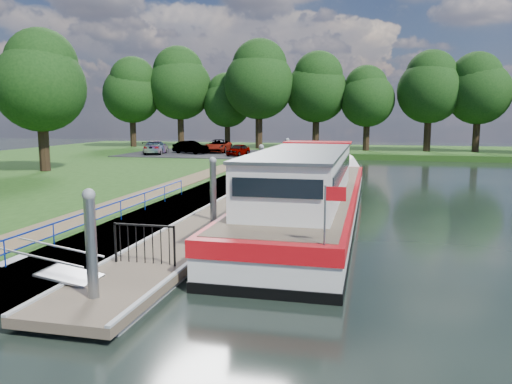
% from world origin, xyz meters
% --- Properties ---
extents(ground, '(160.00, 160.00, 0.00)m').
position_xyz_m(ground, '(0.00, 0.00, 0.00)').
color(ground, black).
rests_on(ground, ground).
extents(bank_edge, '(1.10, 90.00, 0.78)m').
position_xyz_m(bank_edge, '(-2.55, 15.00, 0.39)').
color(bank_edge, '#473D2D').
rests_on(bank_edge, ground).
extents(far_bank, '(60.00, 18.00, 0.60)m').
position_xyz_m(far_bank, '(12.00, 52.00, 0.30)').
color(far_bank, '#1C3F12').
rests_on(far_bank, ground).
extents(footpath, '(1.60, 40.00, 0.05)m').
position_xyz_m(footpath, '(-4.40, 8.00, 0.80)').
color(footpath, brown).
rests_on(footpath, riverbank).
extents(carpark, '(14.00, 12.00, 0.06)m').
position_xyz_m(carpark, '(-11.00, 38.00, 0.81)').
color(carpark, black).
rests_on(carpark, riverbank).
extents(blue_fence, '(0.04, 18.04, 0.72)m').
position_xyz_m(blue_fence, '(-2.75, 3.00, 1.31)').
color(blue_fence, '#0C2DBF').
rests_on(blue_fence, riverbank).
extents(pontoon, '(2.50, 30.00, 0.56)m').
position_xyz_m(pontoon, '(0.00, 13.00, 0.18)').
color(pontoon, brown).
rests_on(pontoon, ground).
extents(mooring_piles, '(0.30, 27.30, 3.55)m').
position_xyz_m(mooring_piles, '(0.00, 13.00, 1.28)').
color(mooring_piles, gray).
rests_on(mooring_piles, ground).
extents(gangway, '(2.58, 1.00, 0.92)m').
position_xyz_m(gangway, '(-1.85, 0.50, 0.63)').
color(gangway, '#A5A8AD').
rests_on(gangway, ground).
extents(gate_panel, '(1.85, 0.05, 1.15)m').
position_xyz_m(gate_panel, '(-0.00, 2.20, 1.15)').
color(gate_panel, black).
rests_on(gate_panel, ground).
extents(barge, '(4.36, 21.15, 4.78)m').
position_xyz_m(barge, '(3.60, 11.67, 1.09)').
color(barge, black).
rests_on(barge, ground).
extents(horizon_trees, '(54.38, 10.03, 12.87)m').
position_xyz_m(horizon_trees, '(-1.61, 48.68, 7.95)').
color(horizon_trees, '#332316').
rests_on(horizon_trees, ground).
extents(bank_tree_a, '(6.12, 6.12, 9.72)m').
position_xyz_m(bank_tree_a, '(-15.99, 20.08, 7.02)').
color(bank_tree_a, '#332316').
rests_on(bank_tree_a, riverbank).
extents(car_a, '(1.86, 3.42, 1.10)m').
position_xyz_m(car_a, '(-6.29, 35.66, 1.39)').
color(car_a, '#999999').
rests_on(car_a, carpark).
extents(car_b, '(4.06, 2.57, 1.26)m').
position_xyz_m(car_b, '(-11.56, 36.95, 1.47)').
color(car_b, '#999999').
rests_on(car_b, carpark).
extents(car_c, '(2.69, 4.78, 1.31)m').
position_xyz_m(car_c, '(-14.86, 35.88, 1.49)').
color(car_c, '#999999').
rests_on(car_c, carpark).
extents(car_d, '(2.57, 4.93, 1.33)m').
position_xyz_m(car_d, '(-9.42, 39.21, 1.50)').
color(car_d, '#999999').
rests_on(car_d, carpark).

